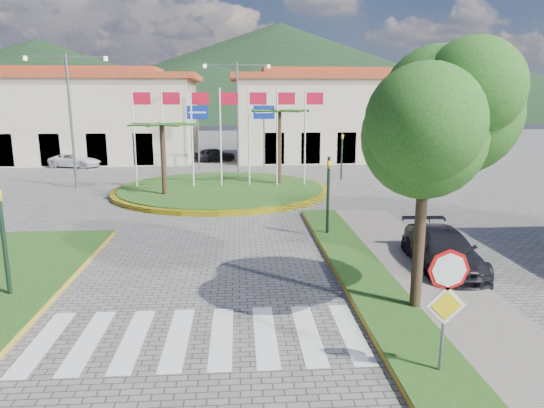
{
  "coord_description": "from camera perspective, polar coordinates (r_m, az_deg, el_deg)",
  "views": [
    {
      "loc": [
        1.05,
        -6.3,
        5.33
      ],
      "look_at": [
        2.04,
        8.0,
        2.24
      ],
      "focal_mm": 32.0,
      "sensor_mm": 36.0,
      "label": 1
    }
  ],
  "objects": [
    {
      "name": "sidewalk_right",
      "position": [
        11.0,
        24.61,
        -17.57
      ],
      "size": [
        4.0,
        28.0,
        0.15
      ],
      "primitive_type": "cube",
      "color": "gray",
      "rests_on": "ground"
    },
    {
      "name": "verge_right",
      "position": [
        10.51,
        18.54,
        -18.44
      ],
      "size": [
        1.6,
        28.0,
        0.18
      ],
      "primitive_type": "cube",
      "color": "#1E4D16",
      "rests_on": "ground"
    },
    {
      "name": "crosswalk",
      "position": [
        11.64,
        -8.99,
        -15.21
      ],
      "size": [
        8.0,
        3.0,
        0.01
      ],
      "primitive_type": "cube",
      "color": "silver",
      "rests_on": "ground"
    },
    {
      "name": "roundabout_island",
      "position": [
        28.78,
        -5.96,
        1.79
      ],
      "size": [
        12.7,
        12.7,
        6.0
      ],
      "color": "yellow",
      "rests_on": "ground"
    },
    {
      "name": "stop_sign",
      "position": [
        9.78,
        19.85,
        -9.81
      ],
      "size": [
        0.8,
        0.11,
        2.65
      ],
      "color": "slate",
      "rests_on": "ground"
    },
    {
      "name": "deciduous_tree",
      "position": [
        12.14,
        17.88,
        10.87
      ],
      "size": [
        3.6,
        3.6,
        6.8
      ],
      "color": "black",
      "rests_on": "ground"
    },
    {
      "name": "traffic_light_left",
      "position": [
        14.64,
        -29.11,
        -2.78
      ],
      "size": [
        0.15,
        0.18,
        3.2
      ],
      "color": "black",
      "rests_on": "ground"
    },
    {
      "name": "traffic_light_right",
      "position": [
        18.93,
        6.63,
        1.78
      ],
      "size": [
        0.15,
        0.18,
        3.2
      ],
      "color": "black",
      "rests_on": "ground"
    },
    {
      "name": "traffic_light_far",
      "position": [
        33.21,
        8.21,
        6.19
      ],
      "size": [
        0.18,
        0.15,
        3.2
      ],
      "color": "black",
      "rests_on": "ground"
    },
    {
      "name": "direction_sign_west",
      "position": [
        37.44,
        -8.72,
        9.28
      ],
      "size": [
        1.6,
        0.14,
        5.2
      ],
      "color": "slate",
      "rests_on": "ground"
    },
    {
      "name": "direction_sign_east",
      "position": [
        37.36,
        -0.95,
        9.41
      ],
      "size": [
        1.6,
        0.14,
        5.2
      ],
      "color": "slate",
      "rests_on": "ground"
    },
    {
      "name": "street_lamp_centre",
      "position": [
        36.31,
        -4.09,
        10.82
      ],
      "size": [
        4.8,
        0.16,
        8.0
      ],
      "color": "slate",
      "rests_on": "ground"
    },
    {
      "name": "street_lamp_west",
      "position": [
        31.93,
        -22.62,
        9.76
      ],
      "size": [
        4.8,
        0.16,
        8.0
      ],
      "color": "slate",
      "rests_on": "ground"
    },
    {
      "name": "building_left",
      "position": [
        46.81,
        -23.02,
        9.48
      ],
      "size": [
        23.32,
        9.54,
        8.05
      ],
      "color": "beige",
      "rests_on": "ground"
    },
    {
      "name": "building_right",
      "position": [
        45.22,
        7.61,
        10.26
      ],
      "size": [
        19.08,
        9.54,
        8.05
      ],
      "color": "beige",
      "rests_on": "ground"
    },
    {
      "name": "hill_far_west",
      "position": [
        156.77,
        -25.59,
        13.09
      ],
      "size": [
        140.0,
        140.0,
        22.0
      ],
      "primitive_type": "cone",
      "color": "black",
      "rests_on": "ground"
    },
    {
      "name": "hill_far_mid",
      "position": [
        167.16,
        0.89,
        15.48
      ],
      "size": [
        180.0,
        180.0,
        30.0
      ],
      "primitive_type": "cone",
      "color": "black",
      "rests_on": "ground"
    },
    {
      "name": "hill_far_east",
      "position": [
        157.27,
        22.65,
        12.6
      ],
      "size": [
        120.0,
        120.0,
        18.0
      ],
      "primitive_type": "cone",
      "color": "black",
      "rests_on": "ground"
    },
    {
      "name": "hill_near_back",
      "position": [
        136.77,
        -8.8,
        13.15
      ],
      "size": [
        110.0,
        110.0,
        16.0
      ],
      "primitive_type": "cone",
      "color": "black",
      "rests_on": "ground"
    },
    {
      "name": "white_van",
      "position": [
        42.2,
        -22.12,
        4.79
      ],
      "size": [
        4.39,
        2.82,
        1.13
      ],
      "primitive_type": "imported",
      "rotation": [
        0.0,
        0.0,
        1.32
      ],
      "color": "white",
      "rests_on": "ground"
    },
    {
      "name": "car_dark_a",
      "position": [
        43.23,
        -6.74,
        5.8
      ],
      "size": [
        3.78,
        2.6,
        1.19
      ],
      "primitive_type": "imported",
      "rotation": [
        0.0,
        0.0,
        1.95
      ],
      "color": "black",
      "rests_on": "ground"
    },
    {
      "name": "car_dark_b",
      "position": [
        44.24,
        7.53,
        5.83
      ],
      "size": [
        3.22,
        1.24,
        1.05
      ],
      "primitive_type": "imported",
      "rotation": [
        0.0,
        0.0,
        1.61
      ],
      "color": "black",
      "rests_on": "ground"
    },
    {
      "name": "car_side_right",
      "position": [
        16.44,
        19.43,
        -5.12
      ],
      "size": [
        2.06,
        4.52,
        1.28
      ],
      "primitive_type": "imported",
      "rotation": [
        0.0,
        0.0,
        -0.06
      ],
      "color": "black",
      "rests_on": "ground"
    }
  ]
}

